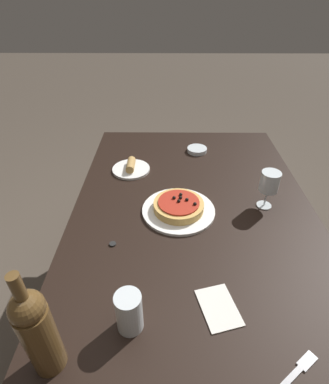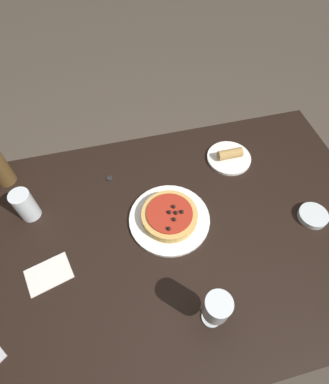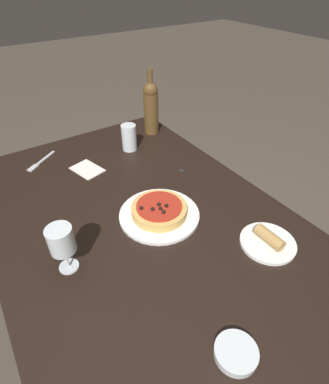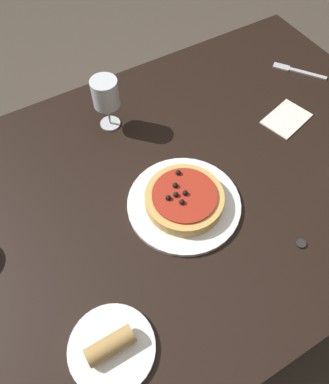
% 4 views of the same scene
% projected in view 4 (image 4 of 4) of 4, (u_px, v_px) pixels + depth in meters
% --- Properties ---
extents(ground_plane, '(14.00, 14.00, 0.00)m').
position_uv_depth(ground_plane, '(171.00, 284.00, 1.64)').
color(ground_plane, '#4C4238').
extents(dining_table, '(1.53, 0.99, 0.76)m').
position_uv_depth(dining_table, '(174.00, 202.00, 1.07)').
color(dining_table, black).
rests_on(dining_table, ground_plane).
extents(dinner_plate, '(0.29, 0.29, 0.01)m').
position_uv_depth(dinner_plate, '(184.00, 204.00, 0.97)').
color(dinner_plate, white).
rests_on(dinner_plate, dining_table).
extents(pizza, '(0.20, 0.20, 0.05)m').
position_uv_depth(pizza, '(184.00, 199.00, 0.95)').
color(pizza, tan).
rests_on(pizza, dinner_plate).
extents(wine_glass, '(0.08, 0.08, 0.16)m').
position_uv_depth(wine_glass, '(105.00, 94.00, 1.04)').
color(wine_glass, silver).
rests_on(wine_glass, dining_table).
extents(fork, '(0.12, 0.16, 0.00)m').
position_uv_depth(fork, '(296.00, 70.00, 1.27)').
color(fork, '#B7B7BC').
rests_on(fork, dining_table).
extents(side_plate, '(0.18, 0.18, 0.05)m').
position_uv_depth(side_plate, '(111.00, 347.00, 0.77)').
color(side_plate, white).
rests_on(side_plate, dining_table).
extents(paper_napkin, '(0.16, 0.13, 0.00)m').
position_uv_depth(paper_napkin, '(286.00, 119.00, 1.14)').
color(paper_napkin, silver).
rests_on(paper_napkin, dining_table).
extents(bottle_cap, '(0.02, 0.02, 0.01)m').
position_uv_depth(bottle_cap, '(301.00, 244.00, 0.91)').
color(bottle_cap, black).
rests_on(bottle_cap, dining_table).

